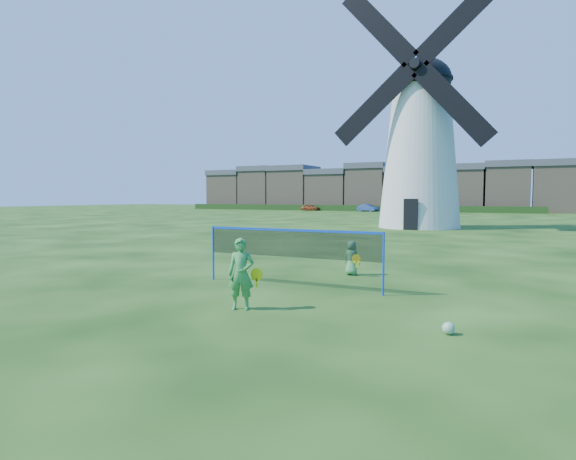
# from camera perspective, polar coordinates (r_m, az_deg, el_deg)

# --- Properties ---
(ground) EXTENTS (220.00, 220.00, 0.00)m
(ground) POSITION_cam_1_polar(r_m,az_deg,el_deg) (12.69, -1.83, -6.88)
(ground) COLOR black
(ground) RESTS_ON ground
(windmill) EXTENTS (12.29, 6.18, 18.07)m
(windmill) POSITION_cam_1_polar(r_m,az_deg,el_deg) (38.56, 15.61, 9.96)
(windmill) COLOR white
(windmill) RESTS_ON ground
(badminton_net) EXTENTS (5.05, 0.05, 1.55)m
(badminton_net) POSITION_cam_1_polar(r_m,az_deg,el_deg) (12.58, 0.35, -1.74)
(badminton_net) COLOR blue
(badminton_net) RESTS_ON ground
(player_girl) EXTENTS (0.75, 0.55, 1.53)m
(player_girl) POSITION_cam_1_polar(r_m,az_deg,el_deg) (10.15, -5.66, -5.28)
(player_girl) COLOR green
(player_girl) RESTS_ON ground
(player_boy) EXTENTS (0.64, 0.44, 1.06)m
(player_boy) POSITION_cam_1_polar(r_m,az_deg,el_deg) (14.67, 7.66, -3.35)
(player_boy) COLOR #4C9E5A
(player_boy) RESTS_ON ground
(play_ball) EXTENTS (0.22, 0.22, 0.22)m
(play_ball) POSITION_cam_1_polar(r_m,az_deg,el_deg) (8.89, 18.72, -11.12)
(play_ball) COLOR green
(play_ball) RESTS_ON ground
(terraced_houses) EXTENTS (66.63, 8.40, 8.37)m
(terraced_houses) POSITION_cam_1_polar(r_m,az_deg,el_deg) (86.65, 9.80, 5.00)
(terraced_houses) COLOR #9B8367
(terraced_houses) RESTS_ON ground
(hedge) EXTENTS (62.00, 0.80, 1.00)m
(hedge) POSITION_cam_1_polar(r_m,az_deg,el_deg) (81.90, 6.56, 2.65)
(hedge) COLOR #193814
(hedge) RESTS_ON ground
(car_left) EXTENTS (3.22, 1.40, 1.08)m
(car_left) POSITION_cam_1_polar(r_m,az_deg,el_deg) (83.08, 2.68, 2.72)
(car_left) COLOR #9B3E1C
(car_left) RESTS_ON ground
(car_right) EXTENTS (3.83, 2.44, 1.19)m
(car_right) POSITION_cam_1_polar(r_m,az_deg,el_deg) (78.94, 9.56, 2.64)
(car_right) COLOR navy
(car_right) RESTS_ON ground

